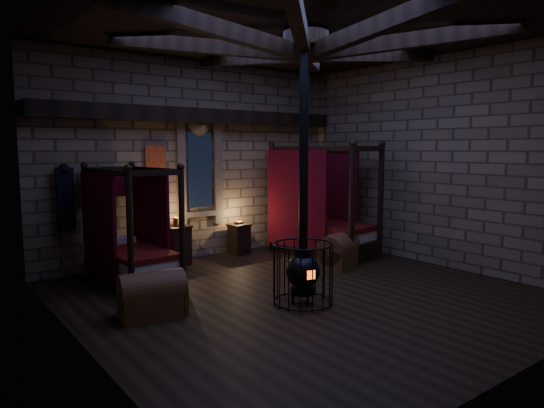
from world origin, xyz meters
TOP-DOWN VIEW (x-y plane):
  - room at (-0.00, 0.09)m, footprint 7.02×7.02m
  - bed_left at (-1.96, 2.44)m, footprint 1.16×2.01m
  - bed_right at (2.32, 2.12)m, footprint 1.59×2.48m
  - trunk_left at (-2.40, 0.50)m, footprint 0.98×0.71m
  - trunk_right at (1.76, 0.98)m, footprint 1.08×0.89m
  - nightstand_left at (-0.79, 3.05)m, footprint 0.60×0.58m
  - nightstand_right at (0.79, 3.13)m, footprint 0.46×0.44m
  - stove at (-0.34, -0.36)m, footprint 0.92×0.92m

SIDE VIEW (x-z plane):
  - trunk_left at x=-2.40m, z-range -0.04..0.62m
  - trunk_right at x=1.76m, z-range -0.04..0.64m
  - nightstand_right at x=0.79m, z-range -0.02..0.72m
  - nightstand_left at x=-0.79m, z-range -0.08..0.91m
  - bed_left at x=-1.96m, z-range -0.51..1.51m
  - stove at x=-0.34m, z-range -1.43..2.62m
  - bed_right at x=2.32m, z-range -0.61..1.81m
  - room at x=0.00m, z-range 1.60..5.89m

